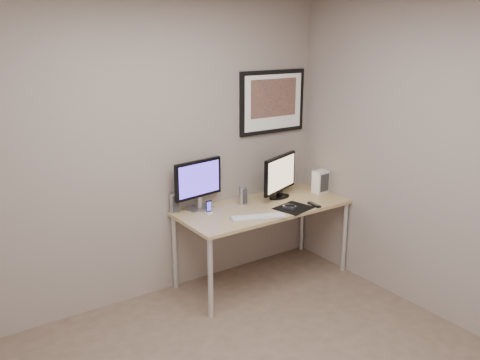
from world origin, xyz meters
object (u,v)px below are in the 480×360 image
(desk, at_px, (263,213))
(fan_unit, at_px, (320,182))
(keyboard, at_px, (258,217))
(monitor_large, at_px, (198,182))
(monitor_tv, at_px, (280,175))
(speaker_right, at_px, (243,195))
(speaker_left, at_px, (174,203))
(framed_art, at_px, (273,102))
(phone_dock, at_px, (209,207))

(desk, xyz_separation_m, fan_unit, (0.72, 0.01, 0.18))
(desk, distance_m, keyboard, 0.33)
(desk, xyz_separation_m, keyboard, (-0.22, -0.22, 0.07))
(monitor_large, bearing_deg, monitor_tv, -19.27)
(monitor_large, distance_m, speaker_right, 0.45)
(keyboard, relative_size, fan_unit, 2.12)
(speaker_left, bearing_deg, framed_art, -0.44)
(speaker_right, relative_size, fan_unit, 0.76)
(phone_dock, xyz_separation_m, keyboard, (0.29, -0.34, -0.05))
(keyboard, distance_m, fan_unit, 0.98)
(monitor_large, bearing_deg, desk, -34.51)
(phone_dock, xyz_separation_m, fan_unit, (1.23, -0.10, 0.05))
(framed_art, bearing_deg, monitor_tv, -108.07)
(framed_art, bearing_deg, fan_unit, -41.11)
(monitor_large, distance_m, speaker_left, 0.28)
(monitor_tv, xyz_separation_m, fan_unit, (0.44, -0.09, -0.11))
(monitor_large, distance_m, keyboard, 0.62)
(framed_art, height_order, phone_dock, framed_art)
(framed_art, distance_m, keyboard, 1.19)
(speaker_left, distance_m, phone_dock, 0.31)
(speaker_right, xyz_separation_m, phone_dock, (-0.39, -0.04, -0.03))
(framed_art, xyz_separation_m, monitor_large, (-0.88, -0.07, -0.64))
(framed_art, height_order, speaker_right, framed_art)
(keyboard, bearing_deg, speaker_left, 156.83)
(speaker_right, relative_size, phone_dock, 1.43)
(framed_art, distance_m, monitor_large, 1.09)
(desk, xyz_separation_m, monitor_large, (-0.53, 0.26, 0.32))
(monitor_tv, distance_m, speaker_right, 0.43)
(monitor_large, relative_size, speaker_left, 2.77)
(desk, relative_size, monitor_large, 3.23)
(monitor_large, xyz_separation_m, speaker_right, (0.40, -0.11, -0.17))
(phone_dock, height_order, keyboard, phone_dock)
(keyboard, xyz_separation_m, fan_unit, (0.94, 0.23, 0.10))
(monitor_tv, bearing_deg, speaker_left, 147.37)
(monitor_tv, relative_size, keyboard, 1.07)
(speaker_right, distance_m, fan_unit, 0.85)
(desk, relative_size, monitor_tv, 3.16)
(desk, bearing_deg, monitor_large, 153.85)
(speaker_left, relative_size, fan_unit, 0.80)
(monitor_tv, distance_m, keyboard, 0.64)
(keyboard, bearing_deg, desk, 66.51)
(speaker_left, distance_m, speaker_right, 0.65)
(desk, distance_m, speaker_left, 0.83)
(framed_art, relative_size, speaker_left, 4.19)
(framed_art, bearing_deg, keyboard, -136.01)
(keyboard, height_order, fan_unit, fan_unit)
(desk, height_order, monitor_large, monitor_large)
(desk, height_order, fan_unit, fan_unit)
(framed_art, bearing_deg, speaker_left, -178.57)
(monitor_tv, distance_m, phone_dock, 0.80)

